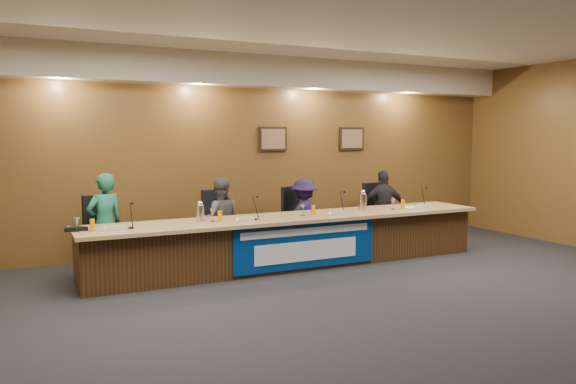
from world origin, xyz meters
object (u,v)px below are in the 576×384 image
office_chair_b (218,230)px  carafe_right (363,202)px  office_chair_d (380,217)px  panelist_b (220,220)px  banner (307,245)px  office_chair_a (104,239)px  speakerphone (76,229)px  panelist_a (105,224)px  carafe_left (200,214)px  dais_body (293,242)px  panelist_d (384,208)px  office_chair_c (301,223)px  panelist_c (304,216)px

office_chair_b → carafe_right: bearing=-10.9°
office_chair_d → panelist_b: bearing=174.7°
banner → office_chair_a: size_ratio=4.58×
speakerphone → panelist_b: bearing=18.1°
panelist_a → speakerphone: bearing=40.1°
office_chair_a → carafe_left: (1.14, -0.79, 0.38)m
dais_body → office_chair_d: 2.26m
panelist_d → carafe_right: size_ratio=5.13×
office_chair_a → office_chair_c: 3.09m
office_chair_c → office_chair_d: bearing=-22.3°
panelist_b → carafe_left: size_ratio=5.71×
banner → carafe_right: (1.23, 0.45, 0.50)m
panelist_b → office_chair_d: size_ratio=2.68×
panelist_b → carafe_right: (2.12, -0.66, 0.23)m
office_chair_b → panelist_a: bearing=-167.8°
panelist_b → carafe_left: (-0.52, -0.69, 0.22)m
panelist_d → speakerphone: 5.15m
panelist_a → office_chair_d: (4.66, 0.10, -0.22)m
office_chair_a → carafe_left: 1.44m
panelist_b → office_chair_a: 1.67m
panelist_b → office_chair_b: bearing=-76.8°
panelist_b → office_chair_c: (1.43, 0.10, -0.16)m
panelist_b → office_chair_d: bearing=-164.9°
office_chair_d → speakerphone: size_ratio=1.50×
banner → panelist_a: size_ratio=1.57×
carafe_left → speakerphone: 1.58m
dais_body → speakerphone: bearing=179.9°
banner → panelist_d: bearing=27.7°
dais_body → carafe_right: bearing=1.7°
panelist_b → carafe_right: bearing=176.0°
panelist_d → office_chair_b: 3.01m
dais_body → speakerphone: speakerphone is taller
office_chair_b → office_chair_c: size_ratio=1.00×
panelist_c → carafe_left: bearing=9.6°
panelist_c → carafe_left: panelist_c is taller
panelist_d → banner: bearing=47.4°
dais_body → panelist_c: size_ratio=4.94×
banner → office_chair_c: size_ratio=4.58×
dais_body → carafe_left: (-1.41, -0.00, 0.51)m
panelist_c → office_chair_b: 1.44m
office_chair_b → speakerphone: size_ratio=1.50×
office_chair_c → panelist_a: bearing=159.5°
panelist_a → office_chair_b: (1.66, 0.10, -0.22)m
panelist_a → office_chair_c: size_ratio=2.92×
office_chair_b → office_chair_c: (1.43, 0.00, 0.00)m
panelist_c → carafe_right: 0.99m
banner → speakerphone: speakerphone is taller
panelist_d → office_chair_a: 4.66m
office_chair_a → office_chair_b: same height
banner → office_chair_d: 2.44m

